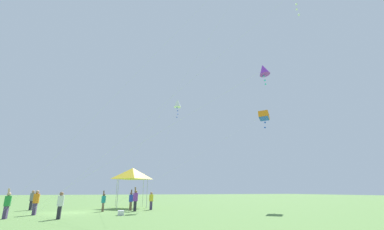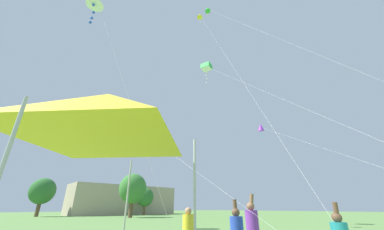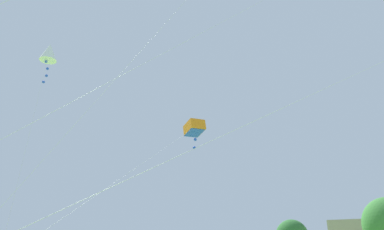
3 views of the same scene
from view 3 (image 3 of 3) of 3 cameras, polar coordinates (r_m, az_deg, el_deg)
The scene contains 2 objects.
kite_orange_box_1 at distance 26.45m, azimuth 0.36°, elevation -2.03°, with size 1.83×18.34×10.91m.
kite_white_diamond_3 at distance 22.65m, azimuth -20.95°, elevation 8.87°, with size 4.02×4.69×13.05m.
Camera 3 is at (9.20, -2.96, 1.71)m, focal length 35.00 mm.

